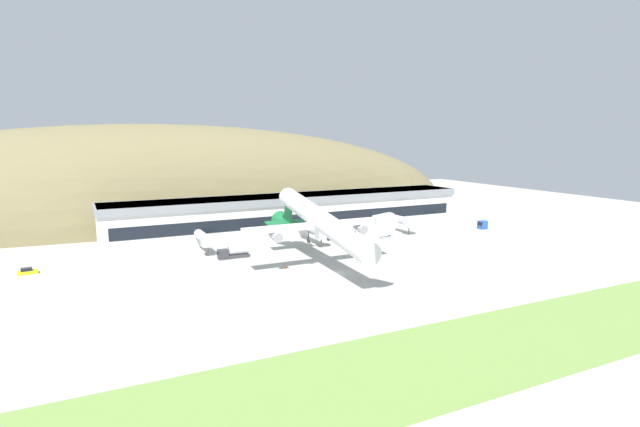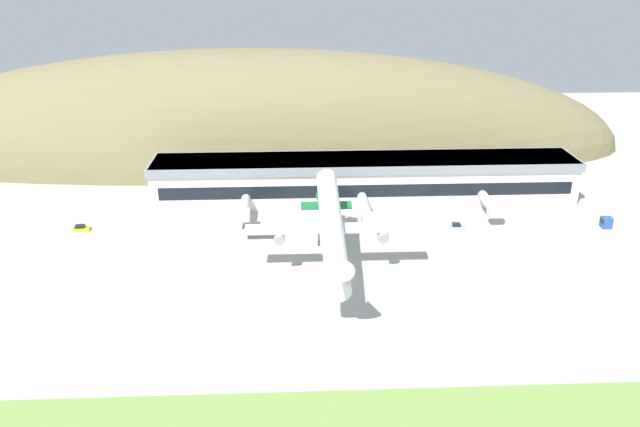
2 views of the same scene
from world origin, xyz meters
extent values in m
plane|color=#ADAAA3|center=(0.00, 0.00, 0.00)|extent=(374.88, 374.88, 0.00)
cube|color=#759947|center=(0.00, -46.00, 0.04)|extent=(337.39, 22.46, 0.08)
ellipsoid|color=olive|center=(-25.38, 96.13, 0.00)|extent=(264.12, 68.83, 71.04)
cube|color=white|center=(10.83, 48.09, 6.22)|extent=(116.82, 14.85, 12.44)
cube|color=gray|center=(10.83, 48.09, 11.32)|extent=(118.02, 16.05, 2.24)
cube|color=black|center=(10.83, 40.62, 5.60)|extent=(112.14, 0.16, 3.48)
cylinder|color=silver|center=(-21.95, 34.97, 4.00)|extent=(2.60, 11.39, 2.60)
cube|color=silver|center=(-21.95, 29.27, 4.00)|extent=(3.38, 2.86, 2.86)
cylinder|color=slate|center=(-21.95, 29.77, 2.00)|extent=(0.36, 0.36, 4.00)
cylinder|color=silver|center=(9.34, 32.98, 4.00)|extent=(2.60, 15.37, 2.60)
cube|color=silver|center=(9.34, 25.30, 4.00)|extent=(3.38, 2.86, 2.86)
cylinder|color=slate|center=(9.34, 25.80, 2.00)|extent=(0.36, 0.36, 4.00)
cylinder|color=silver|center=(42.32, 34.83, 4.00)|extent=(2.60, 11.68, 2.60)
cube|color=silver|center=(42.32, 28.99, 4.00)|extent=(3.38, 2.86, 2.86)
cylinder|color=slate|center=(42.32, 29.49, 2.00)|extent=(0.36, 0.36, 4.00)
cylinder|color=silver|center=(-1.22, 3.88, 11.59)|extent=(4.80, 43.07, 11.79)
cone|color=silver|center=(-1.22, -19.86, 15.56)|extent=(4.70, 5.98, 5.51)
cone|color=#196B38|center=(-1.22, 28.10, 7.55)|extent=(4.70, 6.93, 5.67)
cube|color=#196B38|center=(-1.22, 24.31, 12.38)|extent=(0.50, 5.64, 9.00)
cube|color=#196B38|center=(-1.22, 24.55, 8.14)|extent=(12.48, 3.37, 0.91)
cube|color=silver|center=(-1.22, 6.00, 10.40)|extent=(37.11, 3.62, 1.04)
cylinder|color=#9E9EA3|center=(-12.35, 5.46, 8.94)|extent=(2.30, 3.93, 2.86)
cylinder|color=#9E9EA3|center=(9.92, 5.46, 8.94)|extent=(2.30, 3.93, 2.86)
cylinder|color=#2D2D2D|center=(-3.86, 6.00, 7.98)|extent=(0.28, 0.28, 2.20)
cylinder|color=#2D2D2D|center=(-3.86, 6.00, 6.88)|extent=(0.45, 1.10, 1.10)
cylinder|color=#2D2D2D|center=(1.42, 6.00, 7.98)|extent=(0.28, 0.28, 2.20)
cylinder|color=#2D2D2D|center=(1.42, 6.00, 6.88)|extent=(0.45, 1.10, 1.10)
cylinder|color=#2D2D2D|center=(-1.22, -10.92, 10.92)|extent=(0.22, 0.22, 1.98)
cylinder|color=#2D2D2D|center=(-1.22, -10.92, 9.93)|extent=(0.30, 0.82, 0.82)
cube|color=#999EA3|center=(32.23, 27.12, 0.44)|extent=(3.84, 2.09, 0.88)
cube|color=black|center=(32.05, 27.13, 1.24)|extent=(2.15, 1.70, 0.72)
cube|color=gold|center=(-63.20, 30.66, 0.39)|extent=(4.31, 2.27, 0.78)
cube|color=black|center=(-63.40, 30.64, 1.10)|extent=(2.42, 1.82, 0.64)
cube|color=#333338|center=(-19.37, 24.56, 1.21)|extent=(2.58, 2.53, 2.42)
cube|color=black|center=(-20.66, 24.59, 1.64)|extent=(0.13, 2.10, 1.06)
cube|color=#38383D|center=(-15.44, 24.46, 0.45)|extent=(5.40, 2.36, 0.90)
cylinder|color=#B7B7BC|center=(-15.44, 24.46, 2.07)|extent=(5.14, 2.47, 2.34)
cube|color=#264C99|center=(70.64, 26.40, 1.35)|extent=(2.48, 2.65, 2.70)
cube|color=black|center=(69.40, 26.43, 1.83)|extent=(0.13, 2.20, 1.19)
cube|color=silver|center=(74.42, 26.31, 1.69)|extent=(5.21, 2.72, 3.37)
cube|color=orange|center=(-8.25, 9.28, 0.01)|extent=(0.52, 0.52, 0.03)
cone|color=orange|center=(-8.25, 9.28, 0.31)|extent=(0.40, 0.40, 0.55)
camera|label=1|loc=(-52.29, -97.80, 31.29)|focal=28.00mm
camera|label=2|loc=(-9.11, -115.93, 65.52)|focal=35.00mm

